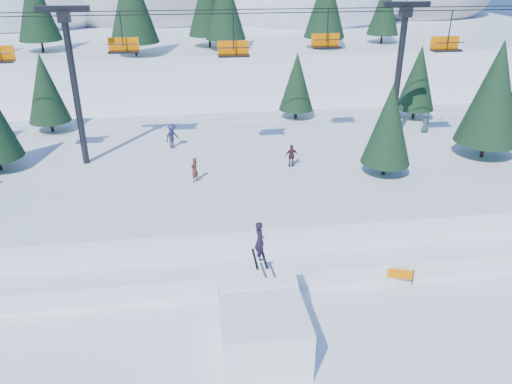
{
  "coord_description": "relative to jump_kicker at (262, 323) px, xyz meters",
  "views": [
    {
      "loc": [
        -1.79,
        -15.49,
        15.45
      ],
      "look_at": [
        1.21,
        6.0,
        5.2
      ],
      "focal_mm": 35.0,
      "sensor_mm": 36.0,
      "label": 1
    }
  ],
  "objects": [
    {
      "name": "ground",
      "position": [
        -0.8,
        -1.14,
        -1.3
      ],
      "size": [
        160.0,
        160.0,
        0.0
      ],
      "primitive_type": "plane",
      "color": "white",
      "rests_on": "ground"
    },
    {
      "name": "mid_shelf",
      "position": [
        -0.8,
        16.86,
        -0.05
      ],
      "size": [
        70.0,
        22.0,
        2.5
      ],
      "primitive_type": "cube",
      "color": "white",
      "rests_on": "ground"
    },
    {
      "name": "berm",
      "position": [
        -0.8,
        6.86,
        -0.75
      ],
      "size": [
        70.0,
        6.0,
        1.1
      ],
      "primitive_type": "cube",
      "color": "white",
      "rests_on": "ground"
    },
    {
      "name": "jump_kicker",
      "position": [
        0.0,
        0.0,
        0.0
      ],
      "size": [
        3.49,
        4.75,
        5.41
      ],
      "color": "white",
      "rests_on": "ground"
    },
    {
      "name": "chairlift",
      "position": [
        -0.01,
        16.91,
        8.02
      ],
      "size": [
        46.03,
        3.21,
        10.28
      ],
      "color": "black",
      "rests_on": "mid_shelf"
    },
    {
      "name": "conifer_stand",
      "position": [
        0.24,
        17.22,
        5.58
      ],
      "size": [
        61.26,
        16.24,
        9.1
      ],
      "color": "black",
      "rests_on": "mid_shelf"
    },
    {
      "name": "distant_skiers",
      "position": [
        -5.44,
        16.04,
        2.08
      ],
      "size": [
        35.96,
        7.97,
        1.87
      ],
      "color": "#3B273F",
      "rests_on": "mid_shelf"
    },
    {
      "name": "banner_near",
      "position": [
        7.1,
        3.9,
        -0.76
      ],
      "size": [
        2.74,
        0.87,
        0.9
      ],
      "color": "black",
      "rests_on": "ground"
    },
    {
      "name": "banner_far",
      "position": [
        11.5,
        5.74,
        -0.76
      ],
      "size": [
        2.63,
        1.17,
        0.9
      ],
      "color": "black",
      "rests_on": "ground"
    }
  ]
}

